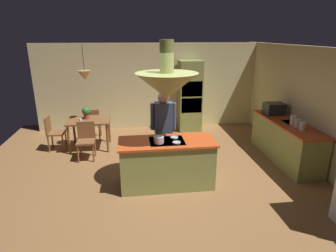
{
  "coord_description": "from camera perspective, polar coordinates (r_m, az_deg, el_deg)",
  "views": [
    {
      "loc": [
        -0.61,
        -5.03,
        2.8
      ],
      "look_at": [
        0.1,
        0.4,
        1.0
      ],
      "focal_mm": 30.13,
      "sensor_mm": 36.0,
      "label": 1
    }
  ],
  "objects": [
    {
      "name": "ground",
      "position": [
        5.79,
        -0.47,
        -10.73
      ],
      "size": [
        8.16,
        8.16,
        0.0
      ],
      "primitive_type": "plane",
      "color": "olive"
    },
    {
      "name": "wall_back",
      "position": [
        8.64,
        -3.33,
        8.0
      ],
      "size": [
        6.8,
        0.1,
        2.55
      ],
      "primitive_type": "cube",
      "color": "beige",
      "rests_on": "ground"
    },
    {
      "name": "wall_right",
      "position": [
        6.84,
        27.24,
        3.27
      ],
      "size": [
        0.1,
        7.2,
        2.55
      ],
      "primitive_type": "cube",
      "color": "beige",
      "rests_on": "ground"
    },
    {
      "name": "kitchen_island",
      "position": [
        5.4,
        -0.22,
        -7.48
      ],
      "size": [
        1.79,
        0.76,
        0.93
      ],
      "color": "#8C934C",
      "rests_on": "ground"
    },
    {
      "name": "counter_run_right",
      "position": [
        7.01,
        22.64,
        -2.74
      ],
      "size": [
        0.73,
        2.25,
        0.91
      ],
      "color": "#8C934C",
      "rests_on": "ground"
    },
    {
      "name": "oven_tower",
      "position": [
        8.44,
        4.42,
        6.08
      ],
      "size": [
        0.66,
        0.62,
        2.07
      ],
      "color": "#8C934C",
      "rests_on": "ground"
    },
    {
      "name": "dining_table",
      "position": [
        7.34,
        -15.66,
        0.46
      ],
      "size": [
        1.03,
        0.81,
        0.76
      ],
      "color": "brown",
      "rests_on": "ground"
    },
    {
      "name": "person_at_island",
      "position": [
        5.81,
        -0.92,
        -0.07
      ],
      "size": [
        0.53,
        0.23,
        1.7
      ],
      "color": "tan",
      "rests_on": "ground"
    },
    {
      "name": "range_hood",
      "position": [
        4.94,
        -0.25,
        8.44
      ],
      "size": [
        1.1,
        1.1,
        1.0
      ],
      "color": "#8C934C"
    },
    {
      "name": "pendant_light_over_table",
      "position": [
        7.08,
        -16.5,
        9.84
      ],
      "size": [
        0.32,
        0.32,
        0.82
      ],
      "color": "#E0B266"
    },
    {
      "name": "chair_facing_island",
      "position": [
        6.79,
        -16.24,
        -2.32
      ],
      "size": [
        0.4,
        0.4,
        0.87
      ],
      "color": "brown",
      "rests_on": "ground"
    },
    {
      "name": "chair_by_back_wall",
      "position": [
        7.97,
        -14.99,
        0.82
      ],
      "size": [
        0.4,
        0.4,
        0.87
      ],
      "rotation": [
        0.0,
        0.0,
        3.14
      ],
      "color": "brown",
      "rests_on": "ground"
    },
    {
      "name": "chair_at_corner",
      "position": [
        7.56,
        -22.29,
        -0.89
      ],
      "size": [
        0.4,
        0.4,
        0.87
      ],
      "rotation": [
        0.0,
        0.0,
        1.57
      ],
      "color": "brown",
      "rests_on": "ground"
    },
    {
      "name": "potted_plant_on_table",
      "position": [
        7.34,
        -16.24,
        2.69
      ],
      "size": [
        0.2,
        0.2,
        0.3
      ],
      "color": "#99382D",
      "rests_on": "dining_table"
    },
    {
      "name": "cup_on_table",
      "position": [
        7.13,
        -17.28,
        1.09
      ],
      "size": [
        0.07,
        0.07,
        0.09
      ],
      "primitive_type": "cylinder",
      "color": "white",
      "rests_on": "dining_table"
    },
    {
      "name": "canister_flour",
      "position": [
        6.4,
        25.58,
        0.03
      ],
      "size": [
        0.12,
        0.12,
        0.18
      ],
      "primitive_type": "cylinder",
      "color": "silver",
      "rests_on": "counter_run_right"
    },
    {
      "name": "canister_sugar",
      "position": [
        6.54,
        24.75,
        0.53
      ],
      "size": [
        0.12,
        0.12,
        0.18
      ],
      "primitive_type": "cylinder",
      "color": "silver",
      "rests_on": "counter_run_right"
    },
    {
      "name": "canister_tea",
      "position": [
        6.68,
        23.97,
        1.08
      ],
      "size": [
        0.12,
        0.12,
        0.2
      ],
      "primitive_type": "cylinder",
      "color": "silver",
      "rests_on": "counter_run_right"
    },
    {
      "name": "microwave_on_counter",
      "position": [
        7.39,
        20.68,
        3.31
      ],
      "size": [
        0.46,
        0.36,
        0.28
      ],
      "primitive_type": "cube",
      "color": "#232326",
      "rests_on": "counter_run_right"
    },
    {
      "name": "cooking_pot_on_cooktop",
      "position": [
        5.06,
        -1.85,
        -2.78
      ],
      "size": [
        0.18,
        0.18,
        0.12
      ],
      "primitive_type": "cylinder",
      "color": "#B2B2B7",
      "rests_on": "kitchen_island"
    }
  ]
}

